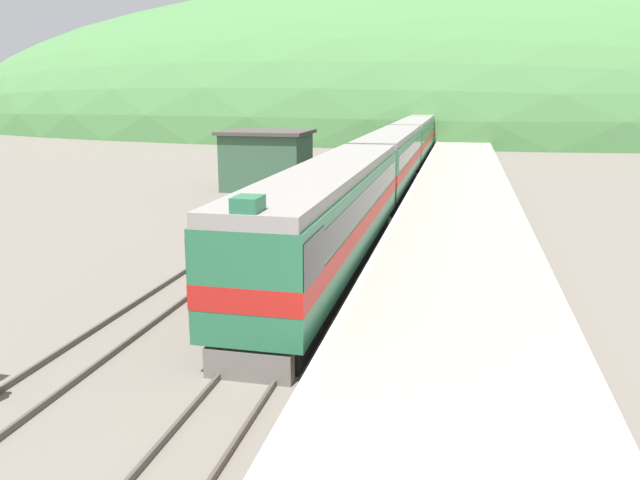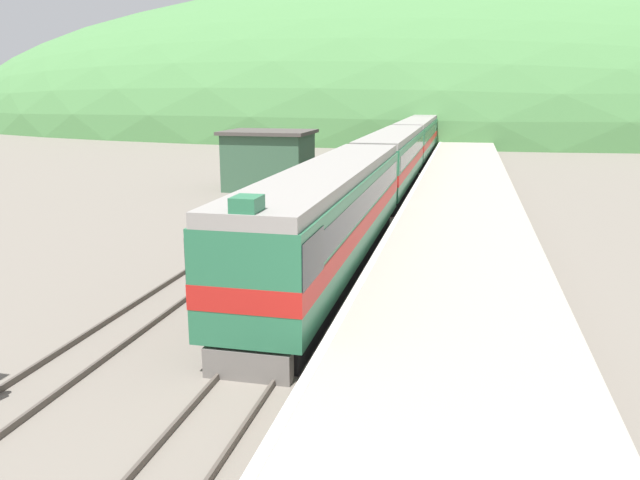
% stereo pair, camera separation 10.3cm
% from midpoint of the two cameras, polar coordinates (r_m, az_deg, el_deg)
% --- Properties ---
extents(track_main, '(1.52, 180.00, 0.16)m').
position_cam_midpoint_polar(track_main, '(68.56, 8.75, 7.59)').
color(track_main, '#4C443D').
rests_on(track_main, ground).
extents(track_siding, '(1.52, 180.00, 0.16)m').
position_cam_midpoint_polar(track_siding, '(69.05, 4.80, 7.74)').
color(track_siding, '#4C443D').
rests_on(track_siding, ground).
extents(platform, '(6.23, 140.00, 1.01)m').
position_cam_midpoint_polar(platform, '(48.47, 12.76, 5.54)').
color(platform, '#9E9689').
rests_on(platform, ground).
extents(distant_hills, '(198.25, 89.21, 52.42)m').
position_cam_midpoint_polar(distant_hills, '(120.86, 10.64, 9.95)').
color(distant_hills, '#477A42').
rests_on(distant_hills, ground).
extents(station_shed, '(6.13, 5.14, 4.19)m').
position_cam_midpoint_polar(station_shed, '(45.06, -4.94, 7.32)').
color(station_shed, '#385B42').
rests_on(station_shed, ground).
extents(express_train_lead_car, '(2.89, 19.89, 4.51)m').
position_cam_midpoint_polar(express_train_lead_car, '(23.81, 0.76, 2.26)').
color(express_train_lead_car, black).
rests_on(express_train_lead_car, ground).
extents(carriage_second, '(2.88, 19.10, 4.15)m').
position_cam_midpoint_polar(carriage_second, '(43.97, 6.43, 7.31)').
color(carriage_second, black).
rests_on(carriage_second, ground).
extents(carriage_third, '(2.88, 19.10, 4.15)m').
position_cam_midpoint_polar(carriage_third, '(63.78, 8.50, 9.13)').
color(carriage_third, black).
rests_on(carriage_third, ground).
extents(carriage_fourth, '(2.88, 19.10, 4.15)m').
position_cam_midpoint_polar(carriage_fourth, '(83.67, 9.60, 10.09)').
color(carriage_fourth, black).
rests_on(carriage_fourth, ground).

